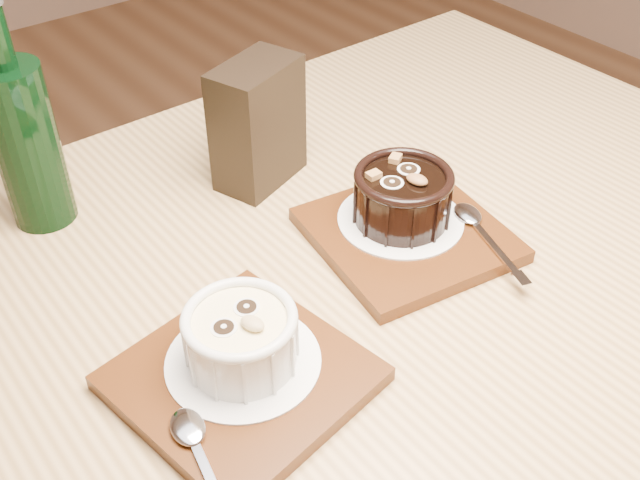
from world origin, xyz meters
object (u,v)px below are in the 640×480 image
at_px(tray_right, 407,235).
at_px(table, 318,361).
at_px(tray_left, 242,378).
at_px(ramekin_dark, 403,194).
at_px(condiment_stand, 258,124).
at_px(green_bottle, 25,140).
at_px(ramekin_white, 241,336).

bearing_deg(tray_right, table, -175.70).
bearing_deg(tray_left, ramekin_dark, 16.26).
bearing_deg(condiment_stand, green_bottle, 160.11).
height_order(ramekin_white, ramekin_dark, ramekin_dark).
xyz_separation_m(tray_right, green_bottle, (-0.28, 0.27, 0.09)).
bearing_deg(ramekin_white, table, 2.35).
bearing_deg(table, condiment_stand, 70.53).
bearing_deg(table, green_bottle, 118.91).
distance_m(condiment_stand, green_bottle, 0.24).
bearing_deg(ramekin_white, tray_right, -5.40).
relative_size(table, ramekin_dark, 12.00).
relative_size(table, tray_right, 6.69).
relative_size(tray_left, green_bottle, 0.74).
height_order(table, ramekin_dark, ramekin_dark).
xyz_separation_m(table, tray_right, (0.12, 0.01, 0.10)).
bearing_deg(green_bottle, table, -61.09).
distance_m(table, condiment_stand, 0.26).
relative_size(tray_right, condiment_stand, 1.29).
xyz_separation_m(table, green_bottle, (-0.15, 0.28, 0.19)).
height_order(tray_left, ramekin_dark, ramekin_dark).
bearing_deg(table, tray_right, 4.30).
height_order(table, green_bottle, green_bottle).
height_order(condiment_stand, green_bottle, green_bottle).
xyz_separation_m(ramekin_white, tray_right, (0.23, 0.05, -0.04)).
relative_size(ramekin_white, condiment_stand, 0.67).
bearing_deg(table, tray_left, -158.33).
bearing_deg(tray_right, tray_left, -167.02).
bearing_deg(condiment_stand, ramekin_white, -127.06).
distance_m(table, tray_right, 0.16).
relative_size(table, tray_left, 6.69).
bearing_deg(table, ramekin_dark, 11.13).
height_order(ramekin_white, tray_right, ramekin_white).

